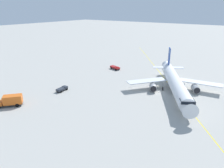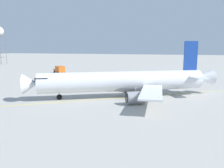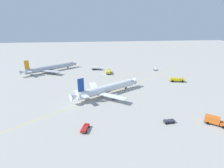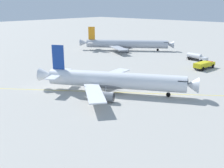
{
  "view_description": "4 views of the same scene",
  "coord_description": "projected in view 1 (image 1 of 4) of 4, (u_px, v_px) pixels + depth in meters",
  "views": [
    {
      "loc": [
        24.97,
        -61.23,
        26.38
      ],
      "look_at": [
        -8.42,
        -13.82,
        5.21
      ],
      "focal_mm": 34.04,
      "sensor_mm": 36.0,
      "label": 1
    },
    {
      "loc": [
        50.16,
        15.51,
        10.41
      ],
      "look_at": [
        3.55,
        0.03,
        2.5
      ],
      "focal_mm": 36.27,
      "sensor_mm": 36.0,
      "label": 2
    },
    {
      "loc": [
        -78.58,
        11.97,
        35.41
      ],
      "look_at": [
        8.62,
        -0.17,
        4.32
      ],
      "focal_mm": 27.09,
      "sensor_mm": 36.0,
      "label": 3
    },
    {
      "loc": [
        -43.84,
        -39.98,
        21.94
      ],
      "look_at": [
        4.36,
        3.87,
        2.27
      ],
      "focal_mm": 42.67,
      "sensor_mm": 36.0,
      "label": 4
    }
  ],
  "objects": [
    {
      "name": "baggage_truck_truck",
      "position": [
        62.0,
        89.0,
        70.41
      ],
      "size": [
        2.22,
        4.26,
        1.22
      ],
      "rotation": [
        0.0,
        0.0,
        1.65
      ],
      "color": "#232326",
      "rests_on": "ground_plane"
    },
    {
      "name": "ops_pickup_truck",
      "position": [
        115.0,
        68.0,
        94.78
      ],
      "size": [
        5.41,
        3.27,
        1.41
      ],
      "rotation": [
        0.0,
        0.0,
        5.98
      ],
      "color": "#232326",
      "rests_on": "ground_plane"
    },
    {
      "name": "taxiway_centreline",
      "position": [
        175.0,
        91.0,
        70.26
      ],
      "size": [
        96.12,
        129.9,
        0.01
      ],
      "rotation": [
        0.0,
        0.0,
        5.35
      ],
      "color": "yellow",
      "rests_on": "ground_plane"
    },
    {
      "name": "ground_plane",
      "position": [
        157.0,
        92.0,
        69.57
      ],
      "size": [
        600.0,
        600.0,
        0.0
      ],
      "primitive_type": "plane",
      "color": "#ADAAA3"
    },
    {
      "name": "catering_truck_truck",
      "position": [
        10.0,
        100.0,
        59.41
      ],
      "size": [
        6.72,
        7.24,
        3.1
      ],
      "rotation": [
        0.0,
        0.0,
        4.0
      ],
      "color": "#232326",
      "rests_on": "ground_plane"
    },
    {
      "name": "airliner_main",
      "position": [
        175.0,
        83.0,
        68.6
      ],
      "size": [
        27.99,
        37.54,
        11.84
      ],
      "rotation": [
        0.0,
        0.0,
        5.23
      ],
      "color": "white",
      "rests_on": "ground_plane"
    }
  ]
}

